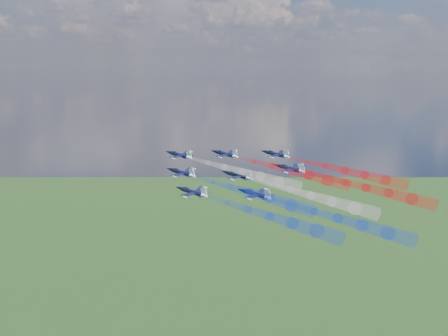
# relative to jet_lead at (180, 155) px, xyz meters

# --- Properties ---
(jet_lead) EXTENTS (14.89, 14.25, 5.53)m
(jet_lead) POSITION_rel_jet_lead_xyz_m (0.00, 0.00, 0.00)
(jet_lead) COLOR black
(trail_lead) EXTENTS (35.96, 23.55, 8.84)m
(trail_lead) POSITION_rel_jet_lead_xyz_m (21.34, -12.37, -2.86)
(trail_lead) COLOR white
(jet_inner_left) EXTENTS (14.89, 14.25, 5.53)m
(jet_inner_left) POSITION_rel_jet_lead_xyz_m (3.11, -14.58, -2.97)
(jet_inner_left) COLOR black
(trail_inner_left) EXTENTS (35.96, 23.55, 8.84)m
(trail_inner_left) POSITION_rel_jet_lead_xyz_m (24.45, -26.94, -5.84)
(trail_inner_left) COLOR blue
(jet_inner_right) EXTENTS (14.89, 14.25, 5.53)m
(jet_inner_right) POSITION_rel_jet_lead_xyz_m (14.68, 5.63, -0.37)
(jet_inner_right) COLOR black
(trail_inner_right) EXTENTS (35.96, 23.55, 8.84)m
(trail_inner_right) POSITION_rel_jet_lead_xyz_m (36.02, -6.74, -3.23)
(trail_inner_right) COLOR red
(jet_outer_left) EXTENTS (14.89, 14.25, 5.53)m
(jet_outer_left) POSITION_rel_jet_lead_xyz_m (8.61, -29.57, -5.38)
(jet_outer_left) COLOR black
(trail_outer_left) EXTENTS (35.96, 23.55, 8.84)m
(trail_outer_left) POSITION_rel_jet_lead_xyz_m (29.94, -41.93, -8.25)
(trail_outer_left) COLOR blue
(jet_center_third) EXTENTS (14.89, 14.25, 5.53)m
(jet_center_third) POSITION_rel_jet_lead_xyz_m (20.04, -11.88, -4.10)
(jet_center_third) COLOR black
(trail_center_third) EXTENTS (35.96, 23.55, 8.84)m
(trail_center_third) POSITION_rel_jet_lead_xyz_m (41.38, -24.25, -6.96)
(trail_center_third) COLOR white
(jet_outer_right) EXTENTS (14.89, 14.25, 5.53)m
(jet_outer_right) POSITION_rel_jet_lead_xyz_m (31.76, 7.17, -0.44)
(jet_outer_right) COLOR black
(trail_outer_right) EXTENTS (35.96, 23.55, 8.84)m
(trail_outer_right) POSITION_rel_jet_lead_xyz_m (53.10, -5.20, -3.30)
(trail_outer_right) COLOR red
(jet_rear_left) EXTENTS (14.89, 14.25, 5.53)m
(jet_rear_left) POSITION_rel_jet_lead_xyz_m (25.84, -27.04, -6.20)
(jet_rear_left) COLOR black
(trail_rear_left) EXTENTS (35.96, 23.55, 8.84)m
(trail_rear_left) POSITION_rel_jet_lead_xyz_m (47.18, -39.41, -9.06)
(trail_rear_left) COLOR blue
(jet_rear_right) EXTENTS (14.89, 14.25, 5.53)m
(jet_rear_right) POSITION_rel_jet_lead_xyz_m (36.10, -7.10, -2.59)
(jet_rear_right) COLOR black
(trail_rear_right) EXTENTS (35.96, 23.55, 8.84)m
(trail_rear_right) POSITION_rel_jet_lead_xyz_m (57.44, -19.47, -5.46)
(trail_rear_right) COLOR red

